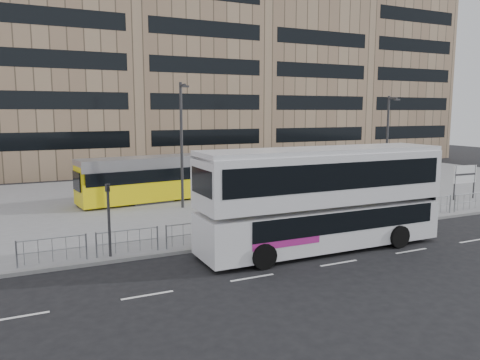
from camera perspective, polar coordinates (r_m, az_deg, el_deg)
name	(u,v)px	position (r m, az deg, el deg)	size (l,w,h in m)	color
ground	(322,235)	(24.24, 10.00, -6.61)	(120.00, 120.00, 0.00)	black
plaza	(227,196)	(34.47, -1.56, -1.91)	(64.00, 24.00, 0.15)	gray
kerb	(322,233)	(24.26, 9.94, -6.42)	(64.00, 0.25, 0.17)	gray
building_row	(161,52)	(55.86, -9.65, 15.11)	(70.40, 18.40, 31.20)	maroon
pedestrian_barrier	(348,211)	(25.58, 13.08, -3.66)	(32.07, 0.07, 1.10)	gray
road_markings	(394,254)	(21.89, 18.29, -8.53)	(62.00, 0.12, 0.01)	white
double_decker_bus	(322,195)	(21.28, 10.02, -1.84)	(11.52, 3.01, 4.60)	silver
tram	(250,171)	(36.02, 1.23, 1.12)	(25.96, 5.61, 3.05)	yellow
station_sign	(465,176)	(36.04, 25.73, 0.46)	(2.05, 0.18, 2.36)	#2D2D30
ad_panel	(413,205)	(28.52, 20.39, -2.86)	(0.71, 0.08, 1.33)	#2D2D30
pedestrian	(278,188)	(31.69, 4.67, -0.93)	(0.70, 0.46, 1.93)	black
traffic_light_west	(109,210)	(20.24, -15.73, -3.59)	(0.23, 0.25, 3.10)	#2D2D30
lamp_post_west	(182,140)	(29.43, -7.11, 4.85)	(0.45, 1.04, 7.85)	#2D2D30
lamp_post_east	(388,138)	(38.30, 17.57, 4.86)	(0.45, 1.04, 7.25)	#2D2D30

